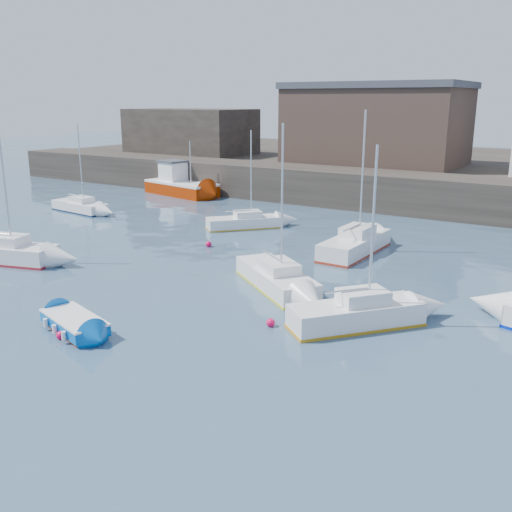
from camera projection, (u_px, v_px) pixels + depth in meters
The scene contains 16 objects.
water at pixel (56, 385), 18.26m from camera, with size 220.00×220.00×0.00m, color #2D4760.
quay_wall at pixel (407, 193), 46.35m from camera, with size 90.00×5.00×3.00m, color #28231E.
land_strip at pixel (461, 171), 61.02m from camera, with size 90.00×32.00×2.80m, color #28231E.
warehouse at pixel (376, 123), 54.60m from camera, with size 16.40×10.40×7.60m.
bldg_west at pixel (190, 131), 65.51m from camera, with size 14.00×8.00×5.00m.
blue_dinghy at pixel (74, 323), 22.35m from camera, with size 3.65×2.33×0.64m.
fishing_boat at pixel (179, 184), 54.59m from camera, with size 8.19×4.36×5.15m.
sailboat_a at pixel (4, 252), 31.96m from camera, with size 6.46×3.66×8.00m.
sailboat_b at pixel (276, 278), 27.56m from camera, with size 6.07×5.14×7.83m.
sailboat_c at pixel (357, 314), 22.81m from camera, with size 4.85×5.33×7.21m.
sailboat_e at pixel (80, 206), 46.31m from camera, with size 5.60×2.29×7.02m.
sailboat_f at pixel (355, 244), 33.73m from camera, with size 2.16×6.41×8.28m.
sailboat_h at pixel (245, 222), 40.46m from camera, with size 4.78×5.08×6.81m.
buoy_near at pixel (61, 339), 21.74m from camera, with size 0.34×0.34×0.34m, color #DF0A43.
buoy_mid at pixel (271, 326), 22.95m from camera, with size 0.35×0.35×0.35m, color #DF0A43.
buoy_far at pixel (209, 247), 35.39m from camera, with size 0.37×0.37×0.37m, color #DF0A43.
Camera 1 is at (14.28, -10.49, 8.82)m, focal length 40.00 mm.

